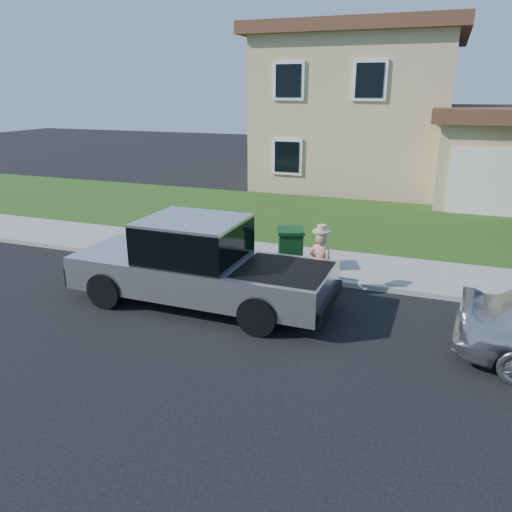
# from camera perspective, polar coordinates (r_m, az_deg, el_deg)

# --- Properties ---
(ground) EXTENTS (80.00, 80.00, 0.00)m
(ground) POSITION_cam_1_polar(r_m,az_deg,el_deg) (9.69, -5.78, -7.75)
(ground) COLOR black
(ground) RESTS_ON ground
(curb) EXTENTS (40.00, 0.20, 0.12)m
(curb) POSITION_cam_1_polar(r_m,az_deg,el_deg) (11.83, 4.76, -2.41)
(curb) COLOR gray
(curb) RESTS_ON ground
(sidewalk) EXTENTS (40.00, 2.00, 0.15)m
(sidewalk) POSITION_cam_1_polar(r_m,az_deg,el_deg) (12.83, 6.10, -0.70)
(sidewalk) COLOR gray
(sidewalk) RESTS_ON ground
(lawn) EXTENTS (40.00, 7.00, 0.10)m
(lawn) POSITION_cam_1_polar(r_m,az_deg,el_deg) (17.06, 9.92, 3.89)
(lawn) COLOR #214914
(lawn) RESTS_ON ground
(house) EXTENTS (14.00, 11.30, 6.85)m
(house) POSITION_cam_1_polar(r_m,az_deg,el_deg) (24.31, 14.75, 15.32)
(house) COLOR tan
(house) RESTS_ON ground
(pickup_truck) EXTENTS (5.55, 2.16, 1.81)m
(pickup_truck) POSITION_cam_1_polar(r_m,az_deg,el_deg) (10.29, -6.48, -1.07)
(pickup_truck) COLOR black
(pickup_truck) RESTS_ON ground
(woman) EXTENTS (0.58, 0.44, 1.60)m
(woman) POSITION_cam_1_polar(r_m,az_deg,el_deg) (10.69, 7.37, -0.83)
(woman) COLOR tan
(woman) RESTS_ON ground
(trash_bin) EXTENTS (0.82, 0.87, 1.00)m
(trash_bin) POSITION_cam_1_polar(r_m,az_deg,el_deg) (11.91, 3.92, 0.80)
(trash_bin) COLOR #0F3917
(trash_bin) RESTS_ON sidewalk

